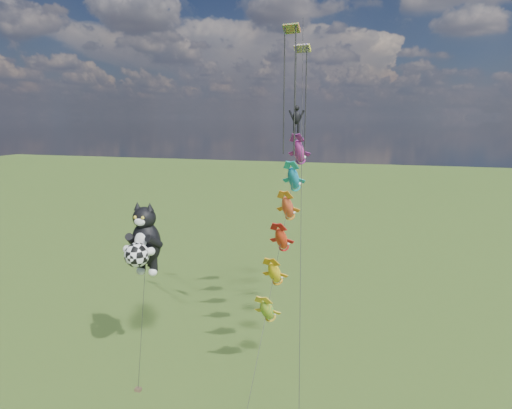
# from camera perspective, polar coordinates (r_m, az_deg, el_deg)

# --- Properties ---
(ground) EXTENTS (300.00, 300.00, 0.00)m
(ground) POSITION_cam_1_polar(r_m,az_deg,el_deg) (32.55, -25.10, -22.29)
(ground) COLOR #244310
(cat_kite_rig) EXTENTS (2.32, 4.11, 12.03)m
(cat_kite_rig) POSITION_cam_1_polar(r_m,az_deg,el_deg) (29.76, -14.76, -4.77)
(cat_kite_rig) COLOR brown
(cat_kite_rig) RESTS_ON ground
(fish_windsock_rig) EXTENTS (1.30, 15.96, 17.65)m
(fish_windsock_rig) POSITION_cam_1_polar(r_m,az_deg,el_deg) (31.53, 3.83, -2.51)
(fish_windsock_rig) COLOR brown
(fish_windsock_rig) RESTS_ON ground
(parafoil_rig) EXTENTS (4.01, 17.22, 24.19)m
(parafoil_rig) POSITION_cam_1_polar(r_m,az_deg,el_deg) (28.75, 5.45, 12.65)
(parafoil_rig) COLOR brown
(parafoil_rig) RESTS_ON ground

